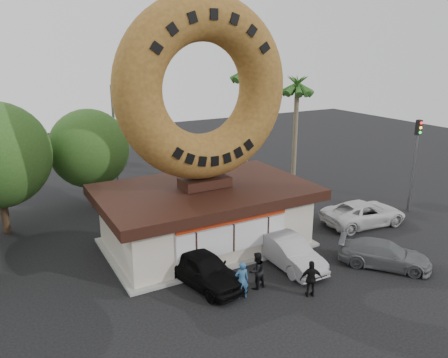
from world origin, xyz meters
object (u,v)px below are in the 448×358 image
(traffic_signal, at_px, (415,154))
(car_black, at_px, (203,268))
(person_right, at_px, (311,279))
(giant_donut, at_px, (204,89))
(car_silver, at_px, (288,252))
(car_white, at_px, (364,213))
(person_center, at_px, (257,271))
(street_lamp, at_px, (117,136))
(car_grey, at_px, (384,254))
(person_left, at_px, (242,280))
(donut_shop, at_px, (205,214))

(traffic_signal, xyz_separation_m, car_black, (-16.00, -1.76, -3.09))
(person_right, bearing_deg, giant_donut, -52.07)
(giant_donut, bearing_deg, car_black, -118.01)
(giant_donut, xyz_separation_m, car_silver, (2.46, -4.23, -7.67))
(car_white, bearing_deg, person_right, 126.75)
(person_center, height_order, car_silver, person_center)
(street_lamp, xyz_separation_m, car_grey, (8.42, -16.58, -3.85))
(traffic_signal, relative_size, car_black, 1.33)
(street_lamp, xyz_separation_m, person_center, (1.78, -15.27, -3.62))
(giant_donut, relative_size, person_left, 5.44)
(person_left, height_order, car_grey, person_left)
(donut_shop, xyz_separation_m, giant_donut, (0.00, 0.02, 6.64))
(person_center, relative_size, car_silver, 0.39)
(donut_shop, distance_m, person_left, 5.79)
(donut_shop, xyz_separation_m, person_center, (-0.08, -5.25, -0.90))
(street_lamp, height_order, traffic_signal, street_lamp)
(car_white, bearing_deg, person_center, 113.57)
(street_lamp, height_order, car_grey, street_lamp)
(donut_shop, distance_m, car_black, 4.36)
(person_right, distance_m, car_grey, 4.97)
(street_lamp, xyz_separation_m, person_left, (0.79, -15.63, -3.64))
(traffic_signal, xyz_separation_m, person_left, (-15.07, -3.62, -3.02))
(car_grey, bearing_deg, traffic_signal, -9.11)
(car_silver, relative_size, car_white, 0.85)
(giant_donut, height_order, car_black, giant_donut)
(street_lamp, bearing_deg, giant_donut, -79.49)
(car_silver, bearing_deg, car_grey, -29.56)
(giant_donut, xyz_separation_m, car_white, (9.68, -2.22, -7.68))
(person_right, height_order, car_white, person_right)
(car_black, bearing_deg, car_grey, -31.50)
(giant_donut, relative_size, person_right, 5.52)
(donut_shop, bearing_deg, car_black, -118.11)
(person_center, bearing_deg, street_lamp, -94.09)
(person_left, xyz_separation_m, car_black, (-0.93, 1.87, -0.07))
(person_center, bearing_deg, donut_shop, -101.58)
(donut_shop, height_order, traffic_signal, traffic_signal)
(person_center, distance_m, car_black, 2.44)
(car_black, bearing_deg, giant_donut, 48.69)
(donut_shop, distance_m, giant_donut, 6.64)
(traffic_signal, xyz_separation_m, person_center, (-14.08, -3.26, -3.00))
(traffic_signal, distance_m, person_right, 13.69)
(giant_donut, distance_m, person_right, 10.42)
(person_right, height_order, car_grey, person_right)
(donut_shop, xyz_separation_m, person_right, (1.61, -6.96, -0.93))
(person_center, xyz_separation_m, person_right, (1.69, -1.71, -0.03))
(car_grey, height_order, car_white, car_white)
(person_center, bearing_deg, giant_donut, -101.58)
(traffic_signal, bearing_deg, person_left, -166.48)
(street_lamp, bearing_deg, donut_shop, -79.50)
(car_grey, bearing_deg, car_silver, 109.45)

